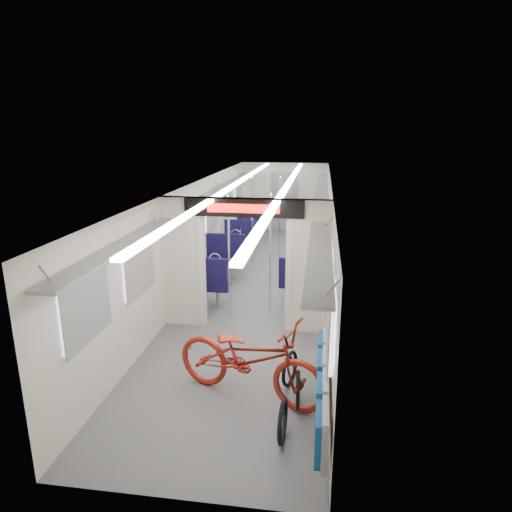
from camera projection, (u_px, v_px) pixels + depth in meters
The scene contains 14 objects.
carriage at pixel (259, 224), 9.41m from camera, with size 12.00×12.02×2.31m.
bicycle at pixel (250, 358), 5.88m from camera, with size 0.74×2.12×1.11m, color #9E2417.
flip_bench at pixel (322, 388), 5.17m from camera, with size 0.12×2.14×0.55m.
bike_hoop_a at pixel (283, 424), 5.10m from camera, with size 0.52×0.52×0.05m, color black.
bike_hoop_b at pixel (298, 392), 5.74m from camera, with size 0.49×0.49×0.05m, color black.
bike_hoop_c at pixel (290, 370), 6.24m from camera, with size 0.50×0.50×0.05m, color black.
seat_bay_near_left at pixel (216, 265), 9.83m from camera, with size 0.94×2.19×1.14m.
seat_bay_near_right at pixel (304, 266), 9.89m from camera, with size 0.90×2.02×1.08m.
seat_bay_far_left at pixel (246, 228), 13.62m from camera, with size 0.89×2.00×1.08m.
seat_bay_far_right at pixel (309, 230), 13.34m from camera, with size 0.92×2.10×1.11m.
stanchion_near_left at pixel (229, 258), 8.26m from camera, with size 0.04×0.04×2.30m, color silver.
stanchion_near_right at pixel (270, 255), 8.43m from camera, with size 0.05×0.05×2.30m, color silver.
stanchion_far_left at pixel (253, 223), 11.28m from camera, with size 0.04×0.04×2.30m, color silver.
stanchion_far_right at pixel (279, 223), 11.24m from camera, with size 0.04×0.04×2.30m, color silver.
Camera 1 is at (1.26, -9.42, 3.43)m, focal length 32.00 mm.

